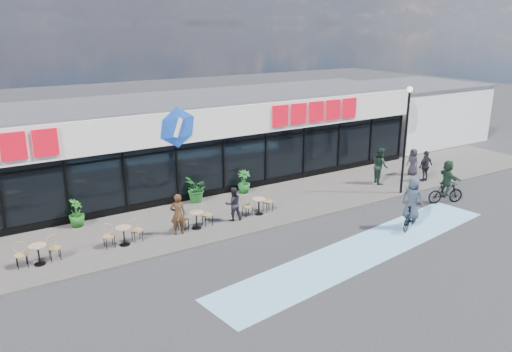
# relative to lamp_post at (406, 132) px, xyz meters

# --- Properties ---
(ground) EXTENTS (120.00, 120.00, 0.00)m
(ground) POSITION_rel_lamp_post_xyz_m (-10.13, -2.30, -3.26)
(ground) COLOR #28282B
(ground) RESTS_ON ground
(sidewalk) EXTENTS (44.00, 5.00, 0.10)m
(sidewalk) POSITION_rel_lamp_post_xyz_m (-10.13, 2.20, -3.21)
(sidewalk) COLOR #56504C
(sidewalk) RESTS_ON ground
(bike_lane) EXTENTS (14.17, 4.13, 0.01)m
(bike_lane) POSITION_rel_lamp_post_xyz_m (-6.13, -3.80, -3.26)
(bike_lane) COLOR #77B8E2
(bike_lane) RESTS_ON ground
(building) EXTENTS (30.60, 6.57, 4.75)m
(building) POSITION_rel_lamp_post_xyz_m (-10.13, 7.63, -0.92)
(building) COLOR black
(building) RESTS_ON ground
(neighbour_building) EXTENTS (9.20, 7.20, 4.11)m
(neighbour_building) POSITION_rel_lamp_post_xyz_m (10.37, 8.70, -1.20)
(neighbour_building) COLOR silver
(neighbour_building) RESTS_ON ground
(lamp_post) EXTENTS (0.28, 0.28, 5.34)m
(lamp_post) POSITION_rel_lamp_post_xyz_m (0.00, 0.00, 0.00)
(lamp_post) COLOR black
(lamp_post) RESTS_ON sidewalk
(bistro_set_2) EXTENTS (1.54, 0.62, 0.90)m
(bistro_set_2) POSITION_rel_lamp_post_xyz_m (-16.94, 1.38, -2.71)
(bistro_set_2) COLOR tan
(bistro_set_2) RESTS_ON sidewalk
(bistro_set_3) EXTENTS (1.54, 0.62, 0.90)m
(bistro_set_3) POSITION_rel_lamp_post_xyz_m (-13.86, 1.38, -2.71)
(bistro_set_3) COLOR tan
(bistro_set_3) RESTS_ON sidewalk
(bistro_set_4) EXTENTS (1.54, 0.62, 0.90)m
(bistro_set_4) POSITION_rel_lamp_post_xyz_m (-10.78, 1.38, -2.71)
(bistro_set_4) COLOR tan
(bistro_set_4) RESTS_ON sidewalk
(bistro_set_5) EXTENTS (1.54, 0.62, 0.90)m
(bistro_set_5) POSITION_rel_lamp_post_xyz_m (-7.70, 1.38, -2.71)
(bistro_set_5) COLOR tan
(bistro_set_5) RESTS_ON sidewalk
(potted_plant_left) EXTENTS (0.89, 0.89, 1.20)m
(potted_plant_left) POSITION_rel_lamp_post_xyz_m (-14.95, 4.19, -2.56)
(potted_plant_left) COLOR #1A5718
(potted_plant_left) RESTS_ON sidewalk
(potted_plant_mid) EXTENTS (1.22, 1.34, 1.28)m
(potted_plant_mid) POSITION_rel_lamp_post_xyz_m (-9.37, 4.23, -2.52)
(potted_plant_mid) COLOR #195A20
(potted_plant_mid) RESTS_ON sidewalk
(potted_plant_right) EXTENTS (0.77, 0.77, 1.15)m
(potted_plant_right) POSITION_rel_lamp_post_xyz_m (-6.73, 4.24, -2.59)
(potted_plant_right) COLOR #1A5B1E
(potted_plant_right) RESTS_ON sidewalk
(patron_left) EXTENTS (0.71, 0.57, 1.72)m
(patron_left) POSITION_rel_lamp_post_xyz_m (-11.65, 1.17, -2.30)
(patron_left) COLOR #442B18
(patron_left) RESTS_ON sidewalk
(patron_right) EXTENTS (0.83, 0.70, 1.51)m
(patron_right) POSITION_rel_lamp_post_xyz_m (-9.02, 1.28, -2.41)
(patron_right) COLOR black
(patron_right) RESTS_ON sidewalk
(pedestrian_a) EXTENTS (0.49, 0.74, 1.52)m
(pedestrian_a) POSITION_rel_lamp_post_xyz_m (2.92, 1.85, -2.40)
(pedestrian_a) COLOR #23222A
(pedestrian_a) RESTS_ON sidewalk
(pedestrian_b) EXTENTS (1.05, 1.16, 1.95)m
(pedestrian_b) POSITION_rel_lamp_post_xyz_m (0.23, 1.74, -2.19)
(pedestrian_b) COLOR black
(pedestrian_b) RESTS_ON sidewalk
(pedestrian_c) EXTENTS (1.00, 0.43, 1.69)m
(pedestrian_c) POSITION_rel_lamp_post_xyz_m (2.60, 0.71, -2.32)
(pedestrian_c) COLOR black
(pedestrian_c) RESTS_ON sidewalk
(cyclist_a) EXTENTS (1.88, 1.22, 2.25)m
(cyclist_a) POSITION_rel_lamp_post_xyz_m (-3.01, -3.28, -2.34)
(cyclist_a) COLOR black
(cyclist_a) RESTS_ON ground
(cyclist_b) EXTENTS (1.84, 1.65, 2.14)m
(cyclist_b) POSITION_rel_lamp_post_xyz_m (0.85, -2.02, -2.28)
(cyclist_b) COLOR black
(cyclist_b) RESTS_ON ground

